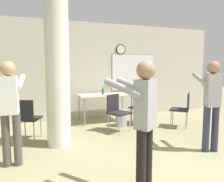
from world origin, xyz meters
TOP-DOWN VIEW (x-y plane):
  - wall_back at (0.02, 5.06)m, footprint 8.00×0.15m
  - support_pillar at (-1.31, 3.02)m, footprint 0.45×0.45m
  - folding_table at (0.12, 4.46)m, footprint 1.45×0.77m
  - bottle_on_table at (0.07, 4.50)m, footprint 0.06×0.06m
  - waste_bin at (0.36, 3.87)m, footprint 0.30×0.30m
  - chair_table_front at (0.09, 3.47)m, footprint 0.59×0.59m
  - chair_near_pillar at (-1.90, 3.49)m, footprint 0.58×0.58m
  - chair_table_right at (0.93, 3.79)m, footprint 0.58×0.58m
  - chair_mid_room at (1.75, 3.21)m, footprint 0.62×0.62m
  - person_watching_back at (-2.10, 2.36)m, footprint 0.40×0.61m
  - person_playing_front at (-0.58, 0.98)m, footprint 0.57×0.64m
  - person_playing_side at (1.21, 1.75)m, footprint 0.49×0.68m

SIDE VIEW (x-z plane):
  - waste_bin at x=0.36m, z-range 0.00..0.40m
  - chair_table_front at x=0.09m, z-range 0.08..0.95m
  - chair_near_pillar at x=-1.90m, z-range 0.08..0.95m
  - chair_table_right at x=0.93m, z-range 0.08..0.95m
  - chair_mid_room at x=1.75m, z-range 0.08..0.95m
  - folding_table at x=0.12m, z-range 0.33..1.09m
  - bottle_on_table at x=0.07m, z-range 0.74..0.96m
  - person_playing_front at x=-0.58m, z-range 0.14..1.74m
  - person_watching_back at x=-2.10m, z-range 0.14..1.75m
  - person_playing_side at x=1.21m, z-range 0.14..1.77m
  - wall_back at x=0.02m, z-range 0.00..2.80m
  - support_pillar at x=-1.31m, z-range 0.00..2.80m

